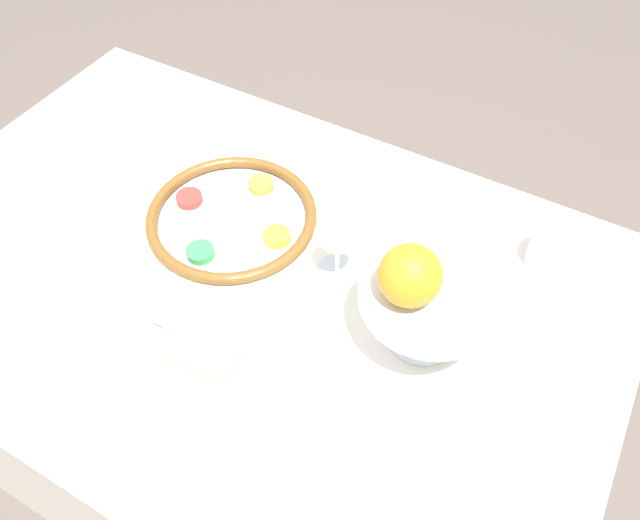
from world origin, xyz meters
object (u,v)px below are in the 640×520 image
at_px(wine_glass, 338,226).
at_px(orange_fruit, 410,277).
at_px(seder_plate, 232,218).
at_px(fruit_stand, 429,298).
at_px(bread_plate, 211,346).
at_px(cup_near, 551,251).
at_px(napkin_roll, 207,328).

distance_m(wine_glass, orange_fruit, 0.17).
distance_m(seder_plate, orange_fruit, 0.39).
height_order(seder_plate, fruit_stand, fruit_stand).
relative_size(bread_plate, cup_near, 2.35).
bearing_deg(napkin_roll, bread_plate, -45.43).
distance_m(wine_glass, fruit_stand, 0.17).
bearing_deg(bread_plate, orange_fruit, 30.97).
bearing_deg(orange_fruit, bread_plate, -149.03).
relative_size(fruit_stand, napkin_roll, 1.08).
bearing_deg(napkin_roll, cup_near, 44.28).
height_order(fruit_stand, napkin_roll, fruit_stand).
height_order(seder_plate, orange_fruit, orange_fruit).
height_order(seder_plate, cup_near, cup_near).
height_order(seder_plate, napkin_roll, napkin_roll).
height_order(bread_plate, napkin_roll, napkin_roll).
height_order(fruit_stand, orange_fruit, orange_fruit).
xyz_separation_m(fruit_stand, bread_plate, (-0.26, -0.17, -0.09)).
height_order(wine_glass, orange_fruit, orange_fruit).
bearing_deg(cup_near, fruit_stand, -117.95).
distance_m(fruit_stand, orange_fruit, 0.08).
bearing_deg(cup_near, seder_plate, -160.11).
distance_m(wine_glass, cup_near, 0.35).
bearing_deg(seder_plate, cup_near, 19.89).
relative_size(wine_glass, fruit_stand, 0.77).
bearing_deg(bread_plate, wine_glass, 67.28).
relative_size(fruit_stand, bread_plate, 1.20).
bearing_deg(orange_fruit, seder_plate, 166.85).
bearing_deg(bread_plate, cup_near, 46.56).
bearing_deg(bread_plate, napkin_roll, 134.57).
xyz_separation_m(orange_fruit, cup_near, (0.15, 0.26, -0.13)).
xyz_separation_m(seder_plate, napkin_roll, (0.10, -0.21, 0.01)).
bearing_deg(cup_near, napkin_roll, -135.72).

